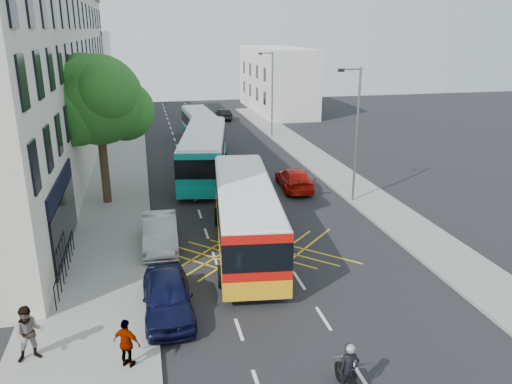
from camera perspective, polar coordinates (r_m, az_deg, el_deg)
ground at (r=19.27m, az=7.72°, el=-14.14°), size 120.00×120.00×0.00m
pavement_left at (r=31.93m, az=-16.56°, el=-1.18°), size 5.00×70.00×0.15m
pavement_right at (r=34.59m, az=10.84°, el=0.74°), size 3.00×70.00×0.15m
terrace_main at (r=40.60m, az=-24.61°, el=11.65°), size 8.30×45.00×13.50m
terrace_far at (r=70.81m, az=-19.75°, el=12.90°), size 8.00×20.00×10.00m
building_right at (r=65.72m, az=2.33°, el=12.71°), size 6.00×18.00×8.00m
street_tree at (r=30.49m, az=-17.64°, el=9.89°), size 6.30×5.70×8.80m
lamp_near at (r=30.31m, az=11.30°, el=7.12°), size 1.45×0.15×8.00m
lamp_far at (r=49.05m, az=1.75°, el=11.58°), size 1.45×0.15×8.00m
railings at (r=22.87m, az=-21.00°, el=-7.74°), size 0.08×5.60×1.14m
bus_near at (r=24.06m, az=-1.20°, el=-2.59°), size 4.10×11.83×3.26m
bus_mid at (r=35.85m, az=-5.94°, el=4.44°), size 4.96×12.41×3.40m
bus_far at (r=47.29m, az=-6.26°, el=7.42°), size 2.89×10.28×2.86m
motorbike at (r=15.50m, az=10.55°, el=-19.59°), size 0.60×2.00×1.77m
parked_car_blue at (r=19.27m, az=-10.09°, el=-11.61°), size 1.86×4.51×1.53m
parked_car_silver at (r=24.90m, az=-10.89°, el=-4.54°), size 1.77×4.72×1.54m
red_hatchback at (r=33.43m, az=4.39°, el=1.52°), size 2.29×4.91×1.39m
distant_car_grey at (r=55.99m, az=-6.00°, el=8.24°), size 2.71×5.09×1.36m
distant_car_dark at (r=59.68m, az=-3.73°, el=8.85°), size 1.51×3.79×1.23m
pedestrian_near at (r=17.85m, az=-24.48°, el=-14.51°), size 1.03×0.87×1.89m
pedestrian_far at (r=16.64m, az=-14.54°, el=-16.39°), size 1.02×0.85×1.63m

